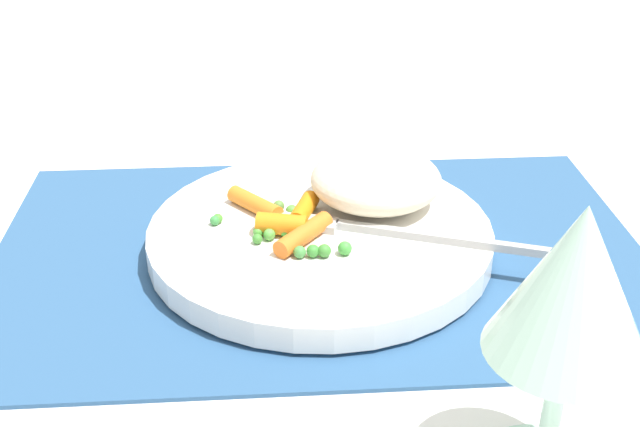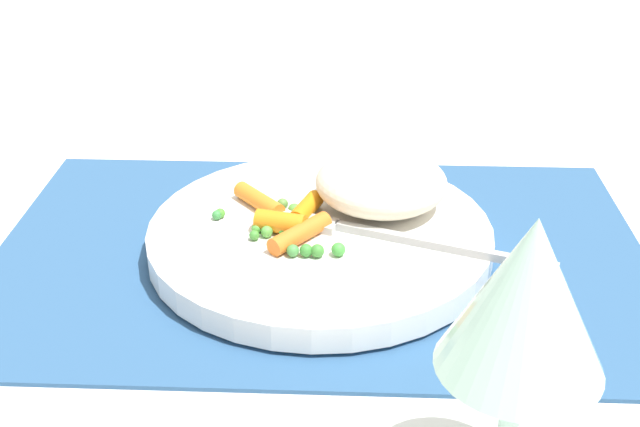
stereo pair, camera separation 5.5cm
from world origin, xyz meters
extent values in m
plane|color=white|center=(0.00, 0.00, 0.00)|extent=(2.40, 2.40, 0.00)
cube|color=#2D5684|center=(0.00, 0.00, 0.00)|extent=(0.47, 0.30, 0.01)
cylinder|color=white|center=(0.00, 0.00, 0.02)|extent=(0.25, 0.25, 0.02)
ellipsoid|color=beige|center=(-0.04, -0.03, 0.04)|extent=(0.10, 0.09, 0.04)
cylinder|color=orange|center=(0.01, 0.02, 0.03)|extent=(0.04, 0.05, 0.01)
cylinder|color=orange|center=(0.05, -0.02, 0.03)|extent=(0.04, 0.05, 0.01)
cylinder|color=orange|center=(0.03, 0.01, 0.03)|extent=(0.04, 0.02, 0.02)
cylinder|color=orange|center=(0.01, -0.01, 0.03)|extent=(0.02, 0.04, 0.01)
sphere|color=#4A9747|center=(0.02, 0.04, 0.03)|extent=(0.01, 0.01, 0.01)
sphere|color=#5BB544|center=(0.04, 0.01, 0.03)|extent=(0.01, 0.01, 0.01)
sphere|color=green|center=(-0.01, 0.04, 0.03)|extent=(0.01, 0.01, 0.01)
sphere|color=#439236|center=(0.04, 0.02, 0.03)|extent=(0.01, 0.01, 0.01)
sphere|color=#5A9042|center=(0.03, -0.02, 0.03)|extent=(0.01, 0.01, 0.01)
sphere|color=#3D9546|center=(0.08, -0.01, 0.03)|extent=(0.01, 0.01, 0.01)
sphere|color=#54A63F|center=(0.02, -0.01, 0.03)|extent=(0.01, 0.01, 0.01)
sphere|color=#568C40|center=(0.01, 0.02, 0.03)|extent=(0.01, 0.01, 0.01)
sphere|color=#3D9137|center=(0.01, 0.04, 0.03)|extent=(0.01, 0.01, 0.01)
sphere|color=green|center=(0.07, -0.01, 0.03)|extent=(0.01, 0.01, 0.01)
sphere|color=#5AB347|center=(0.04, 0.02, 0.03)|extent=(0.01, 0.01, 0.01)
sphere|color=#418F36|center=(0.00, 0.04, 0.03)|extent=(0.01, 0.01, 0.01)
sphere|color=#5BA632|center=(0.01, 0.02, 0.03)|extent=(0.01, 0.01, 0.01)
sphere|color=green|center=(0.02, 0.01, 0.03)|extent=(0.01, 0.01, 0.01)
cube|color=#B9B9B9|center=(0.01, 0.00, 0.03)|extent=(0.05, 0.03, 0.01)
cube|color=#B9B9B9|center=(-0.08, 0.03, 0.03)|extent=(0.15, 0.06, 0.01)
cylinder|color=#B2E0CC|center=(-0.10, 0.22, 0.04)|extent=(0.01, 0.01, 0.07)
cone|color=#B2E0CC|center=(-0.10, 0.22, 0.11)|extent=(0.08, 0.08, 0.08)
camera|label=1|loc=(0.03, 0.51, 0.31)|focal=45.55mm
camera|label=2|loc=(-0.02, 0.51, 0.31)|focal=45.55mm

